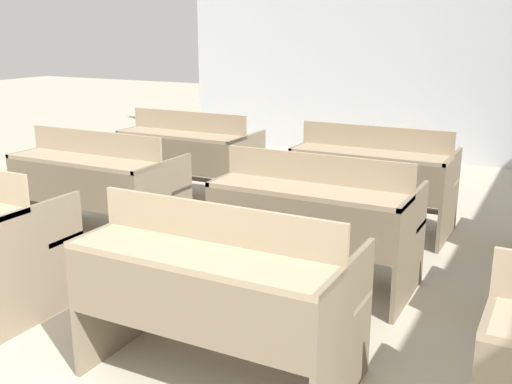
{
  "coord_description": "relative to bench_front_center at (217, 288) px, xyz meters",
  "views": [
    {
      "loc": [
        1.47,
        -0.54,
        1.61
      ],
      "look_at": [
        -0.01,
        2.29,
        0.74
      ],
      "focal_mm": 42.0,
      "sensor_mm": 36.0,
      "label": 1
    }
  ],
  "objects": [
    {
      "name": "bench_third_left",
      "position": [
        -1.81,
        2.48,
        0.0
      ],
      "size": [
        1.23,
        0.7,
        0.87
      ],
      "color": "#7E6F58",
      "rests_on": "ground_plane"
    },
    {
      "name": "bench_front_center",
      "position": [
        0.0,
        0.0,
        0.0
      ],
      "size": [
        1.23,
        0.7,
        0.87
      ],
      "color": "#807059",
      "rests_on": "ground_plane"
    },
    {
      "name": "bench_third_center",
      "position": [
        -0.01,
        2.46,
        0.0
      ],
      "size": [
        1.23,
        0.7,
        0.87
      ],
      "color": "#7C6D56",
      "rests_on": "ground_plane"
    },
    {
      "name": "wall_back",
      "position": [
        -0.14,
        5.42,
        1.08
      ],
      "size": [
        6.85,
        0.06,
        3.1
      ],
      "color": "silver",
      "rests_on": "ground_plane"
    },
    {
      "name": "bench_second_left",
      "position": [
        -1.83,
        1.23,
        0.0
      ],
      "size": [
        1.23,
        0.7,
        0.87
      ],
      "color": "#81715A",
      "rests_on": "ground_plane"
    },
    {
      "name": "bench_second_center",
      "position": [
        -0.01,
        1.21,
        0.0
      ],
      "size": [
        1.23,
        0.7,
        0.87
      ],
      "color": "#7E6F58",
      "rests_on": "ground_plane"
    }
  ]
}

